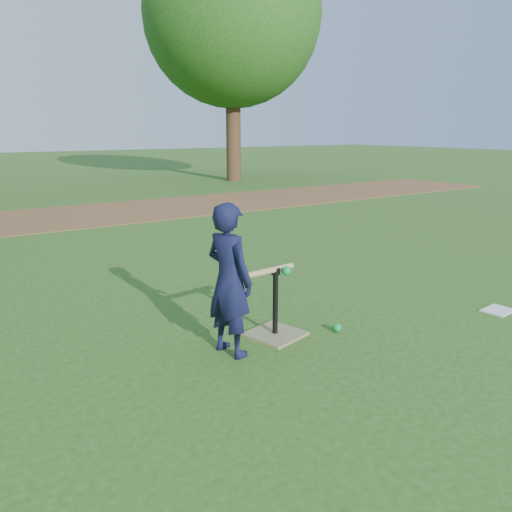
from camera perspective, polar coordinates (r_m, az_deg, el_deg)
ground at (r=4.35m, az=6.13°, el=-9.43°), size 80.00×80.00×0.00m
dirt_strip at (r=10.99m, az=-19.70°, el=4.37°), size 24.00×3.00×0.01m
child at (r=3.88m, az=-3.08°, el=-2.77°), size 0.38×0.50×1.22m
wiffle_ball_ground at (r=4.51m, az=9.26°, el=-8.08°), size 0.08×0.08×0.08m
clipboard at (r=5.50m, az=25.92°, el=-5.61°), size 0.32×0.26×0.01m
batting_tee at (r=4.36m, az=2.20°, el=-7.70°), size 0.52×0.52×0.61m
swing_action at (r=4.11m, az=1.26°, el=-1.87°), size 0.63×0.16×0.08m
tree_right at (r=17.92m, az=-2.74°, el=25.71°), size 5.80×5.80×8.21m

